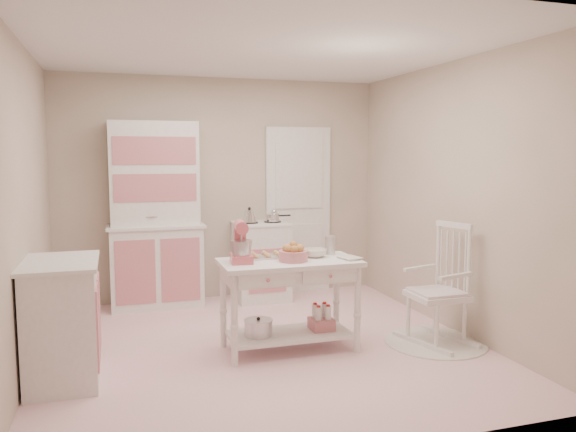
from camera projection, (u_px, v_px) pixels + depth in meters
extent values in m
plane|color=pink|center=(263.00, 347.00, 5.01)|extent=(3.80, 3.80, 0.00)
cube|color=white|center=(262.00, 48.00, 4.72)|extent=(3.80, 3.80, 0.04)
cube|color=beige|center=(222.00, 189.00, 6.67)|extent=(3.80, 0.04, 2.60)
cube|color=beige|center=(351.00, 230.00, 3.06)|extent=(3.80, 0.04, 2.60)
cube|color=beige|center=(23.00, 208.00, 4.30)|extent=(0.04, 3.80, 2.60)
cube|color=beige|center=(452.00, 197.00, 5.43)|extent=(0.04, 3.80, 2.60)
cube|color=white|center=(298.00, 210.00, 6.95)|extent=(0.82, 0.05, 2.04)
cube|color=white|center=(155.00, 215.00, 6.23)|extent=(1.06, 0.50, 2.08)
cube|color=white|center=(261.00, 261.00, 6.61)|extent=(0.62, 0.57, 0.92)
cube|color=white|center=(63.00, 321.00, 4.24)|extent=(0.54, 0.84, 0.92)
cylinder|color=white|center=(435.00, 342.00, 5.11)|extent=(0.92, 0.92, 0.01)
cube|color=white|center=(437.00, 284.00, 5.05)|extent=(0.65, 0.82, 1.10)
cube|color=white|center=(289.00, 305.00, 4.89)|extent=(1.20, 0.60, 0.80)
cube|color=#D65A67|center=(241.00, 243.00, 4.72)|extent=(0.23, 0.30, 0.34)
cube|color=silver|center=(267.00, 257.00, 4.97)|extent=(0.34, 0.24, 0.02)
cylinder|color=#CB747D|center=(293.00, 256.00, 4.80)|extent=(0.25, 0.25, 0.09)
imported|color=silver|center=(314.00, 253.00, 5.00)|extent=(0.22, 0.22, 0.07)
cylinder|color=silver|center=(330.00, 245.00, 5.12)|extent=(0.10, 0.10, 0.17)
imported|color=silver|center=(343.00, 259.00, 4.87)|extent=(0.19, 0.23, 0.02)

